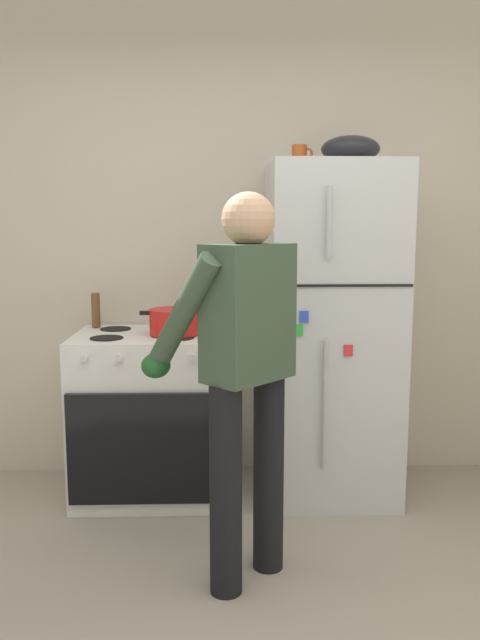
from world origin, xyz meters
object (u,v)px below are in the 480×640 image
(refrigerator, at_px, (331,332))
(red_pot, at_px, (174,321))
(stove_range, at_px, (147,415))
(coffee_mug, at_px, (300,154))
(pepper_mill, at_px, (96,310))
(mixing_bowl, at_px, (350,149))
(person_cook, at_px, (242,356))

(refrigerator, bearing_deg, red_pot, -176.62)
(refrigerator, relative_size, stove_range, 2.00)
(red_pot, relative_size, coffee_mug, 3.25)
(pepper_mill, xyz_separation_m, mixing_bowl, (1.38, -0.20, 0.86))
(person_cook, bearing_deg, coffee_mug, 70.53)
(stove_range, height_order, mixing_bowl, mixing_bowl)
(pepper_mill, relative_size, mixing_bowl, 0.63)
(mixing_bowl, bearing_deg, red_pot, -176.89)
(refrigerator, distance_m, red_pot, 0.85)
(stove_range, xyz_separation_m, red_pot, (0.16, -0.04, 0.52))
(coffee_mug, bearing_deg, red_pot, -171.43)
(person_cook, height_order, coffee_mug, coffee_mug)
(refrigerator, relative_size, pepper_mill, 9.33)
(person_cook, xyz_separation_m, pepper_mill, (-0.79, 1.09, 0.04))
(refrigerator, xyz_separation_m, mixing_bowl, (0.08, 0.00, 0.96))
(stove_range, bearing_deg, person_cook, -60.71)
(person_cook, bearing_deg, refrigerator, 60.17)
(person_cook, height_order, red_pot, person_cook)
(coffee_mug, bearing_deg, mixing_bowl, -10.99)
(pepper_mill, bearing_deg, refrigerator, -8.75)
(refrigerator, xyz_separation_m, person_cook, (-0.51, -0.89, 0.06))
(refrigerator, distance_m, coffee_mug, 0.96)
(pepper_mill, height_order, mixing_bowl, mixing_bowl)
(red_pot, bearing_deg, coffee_mug, 8.57)
(stove_range, bearing_deg, mixing_bowl, 0.55)
(person_cook, bearing_deg, pepper_mill, 126.07)
(red_pot, bearing_deg, pepper_mill, 151.48)
(stove_range, height_order, red_pot, red_pot)
(stove_range, xyz_separation_m, pepper_mill, (-0.30, 0.21, 0.55))
(stove_range, relative_size, person_cook, 0.56)
(stove_range, distance_m, pepper_mill, 0.66)
(refrigerator, height_order, person_cook, refrigerator)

